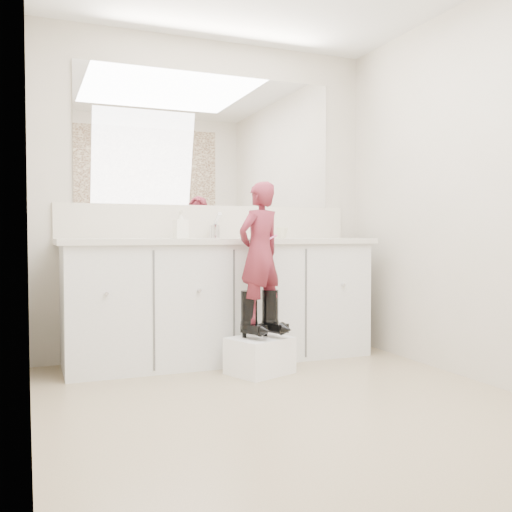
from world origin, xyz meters
name	(u,v)px	position (x,y,z in m)	size (l,w,h in m)	color
floor	(294,407)	(0.00, 0.00, 0.00)	(3.00, 3.00, 0.00)	#8E815D
wall_back	(210,198)	(0.00, 1.50, 1.20)	(2.60, 2.60, 0.00)	#BDB6A1
wall_left	(28,170)	(-1.30, 0.00, 1.20)	(3.00, 3.00, 0.00)	#BDB6A1
wall_right	(487,188)	(1.30, 0.00, 1.20)	(3.00, 3.00, 0.00)	#BDB6A1
vanity_cabinet	(221,302)	(0.00, 1.23, 0.42)	(2.20, 0.55, 0.85)	silver
countertop	(222,241)	(0.00, 1.21, 0.87)	(2.28, 0.58, 0.04)	beige
backsplash	(210,222)	(0.00, 1.49, 1.02)	(2.28, 0.03, 0.25)	beige
mirror	(210,140)	(0.00, 1.49, 1.64)	(2.00, 0.02, 1.00)	white
faucet	(215,232)	(0.00, 1.38, 0.94)	(0.08, 0.08, 0.10)	silver
cup	(282,233)	(0.52, 1.29, 0.93)	(0.09, 0.09, 0.09)	beige
soap_bottle	(181,224)	(-0.30, 1.21, 0.99)	(0.09, 0.09, 0.20)	white
step_stool	(260,356)	(0.11, 0.75, 0.12)	(0.37, 0.31, 0.24)	white
boot_left	(249,315)	(0.03, 0.75, 0.40)	(0.11, 0.21, 0.31)	black
boot_right	(270,313)	(0.18, 0.75, 0.40)	(0.11, 0.21, 0.31)	black
toddler	(260,252)	(0.11, 0.75, 0.80)	(0.34, 0.22, 0.92)	#B03643
toothbrush	(270,239)	(0.18, 0.75, 0.89)	(0.01, 0.01, 0.14)	pink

